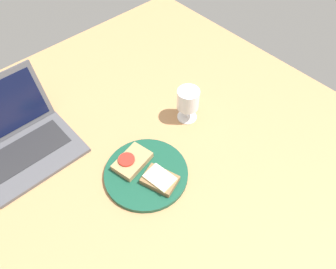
{
  "coord_description": "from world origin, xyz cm",
  "views": [
    {
      "loc": [
        -37.47,
        -51.25,
        89.19
      ],
      "look_at": [
        6.35,
        -3.01,
        8.0
      ],
      "focal_mm": 35.0,
      "sensor_mm": 36.0,
      "label": 1
    }
  ],
  "objects": [
    {
      "name": "sandwich_with_cheese",
      "position": [
        -5.61,
        -12.62,
        5.7
      ],
      "size": [
        9.85,
        11.66,
        2.55
      ],
      "color": "brown",
      "rests_on": "plate"
    },
    {
      "name": "wine_glass",
      "position": [
        19.29,
        1.3,
        11.45
      ],
      "size": [
        7.49,
        7.49,
        12.53
      ],
      "color": "white",
      "rests_on": "wooden_table"
    },
    {
      "name": "plate",
      "position": [
        -6.59,
        -7.31,
        3.75
      ],
      "size": [
        25.68,
        25.68,
        1.5
      ],
      "primitive_type": "cylinder",
      "color": "#144733",
      "rests_on": "wooden_table"
    },
    {
      "name": "laptop",
      "position": [
        -29.34,
        28.2,
        7.66
      ],
      "size": [
        30.65,
        28.35,
        20.88
      ],
      "color": "#4C4C51",
      "rests_on": "wooden_table"
    },
    {
      "name": "sandwich_with_tomato",
      "position": [
        -7.68,
        -1.93,
        5.66
      ],
      "size": [
        12.84,
        9.77,
        2.74
      ],
      "color": "#A88456",
      "rests_on": "plate"
    },
    {
      "name": "wooden_table",
      "position": [
        0.0,
        0.0,
        1.5
      ],
      "size": [
        140.0,
        140.0,
        3.0
      ],
      "primitive_type": "cube",
      "color": "#B27F51",
      "rests_on": "ground"
    }
  ]
}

